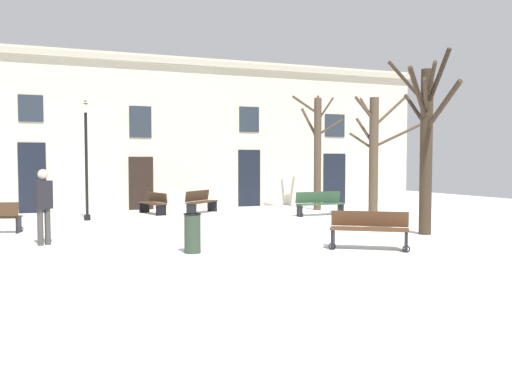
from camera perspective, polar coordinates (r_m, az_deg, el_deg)
ground_plane at (r=15.69m, az=2.33°, el=-4.18°), size 34.91×34.91×0.00m
building_facade at (r=24.14m, az=-6.26°, el=6.21°), size 21.82×0.60×6.50m
tree_left_of_center at (r=22.94m, az=6.40°, el=4.48°), size 2.07×1.59×4.82m
tree_center at (r=15.64m, az=17.33°, el=5.23°), size 1.37×2.40×4.94m
tree_foreground at (r=19.74m, az=12.20°, el=3.99°), size 2.34×2.02×4.38m
streetlamp at (r=19.56m, az=-17.27°, el=4.46°), size 0.30×0.30×4.10m
litter_bin at (r=12.10m, az=-6.64°, el=-4.26°), size 0.39×0.39×0.88m
bench_near_lamp at (r=20.51m, az=6.65°, el=-1.16°), size 1.92×0.49×0.90m
bench_far_corner at (r=21.52m, az=-5.77°, el=-0.99°), size 1.59×1.60×0.89m
bench_back_to_back_left at (r=21.39m, az=-10.60°, el=-1.14°), size 0.87×1.68×0.83m
bench_near_center_tree at (r=12.75m, az=11.70°, el=-3.82°), size 1.71×1.39×0.87m
person_strolling at (r=14.05m, az=-21.26°, el=-1.03°), size 0.44×0.36×1.83m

